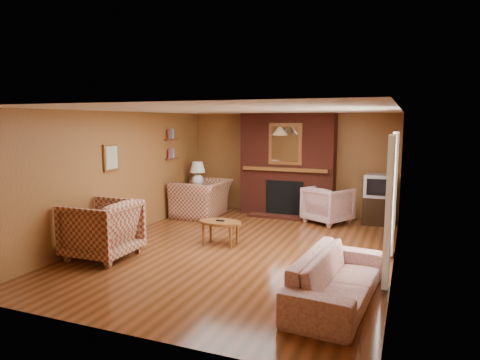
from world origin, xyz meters
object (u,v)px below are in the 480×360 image
at_px(floral_sofa, 337,278).
at_px(coffee_table, 220,224).
at_px(crt_tv, 377,185).
at_px(tv_stand, 376,210).
at_px(table_lamp, 198,173).
at_px(floral_armchair, 328,205).
at_px(plaid_armchair, 102,229).
at_px(fireplace, 288,165).
at_px(side_table, 198,199).
at_px(plaid_loveseat, 202,198).

distance_m(floral_sofa, coffee_table, 2.95).
bearing_deg(crt_tv, tv_stand, 90.00).
bearing_deg(table_lamp, floral_armchair, 1.63).
relative_size(floral_armchair, crt_tv, 1.64).
relative_size(floral_sofa, crt_tv, 3.83).
xyz_separation_m(plaid_armchair, tv_stand, (4.00, 4.05, -0.17)).
bearing_deg(fireplace, tv_stand, -5.15).
xyz_separation_m(coffee_table, side_table, (-1.63, 2.29, -0.05)).
xyz_separation_m(floral_armchair, crt_tv, (1.00, 0.26, 0.45)).
distance_m(side_table, tv_stand, 4.16).
bearing_deg(plaid_loveseat, fireplace, 112.74).
height_order(plaid_loveseat, tv_stand, plaid_loveseat).
distance_m(coffee_table, table_lamp, 2.88).
bearing_deg(table_lamp, plaid_armchair, -87.68).
xyz_separation_m(plaid_loveseat, coffee_table, (1.38, -1.99, -0.05)).
relative_size(plaid_armchair, table_lamp, 1.70).
height_order(fireplace, coffee_table, fireplace).
height_order(plaid_loveseat, floral_armchair, plaid_loveseat).
relative_size(floral_sofa, floral_armchair, 2.33).
bearing_deg(table_lamp, tv_stand, 4.82).
bearing_deg(floral_sofa, crt_tv, 2.82).
height_order(side_table, tv_stand, side_table).
bearing_deg(floral_armchair, tv_stand, -135.62).
bearing_deg(plaid_armchair, floral_armchair, 141.27).
height_order(plaid_loveseat, table_lamp, table_lamp).
bearing_deg(coffee_table, fireplace, 80.59).
xyz_separation_m(plaid_loveseat, plaid_armchair, (-0.10, -3.40, 0.05)).
bearing_deg(plaid_loveseat, tv_stand, 97.90).
bearing_deg(side_table, floral_armchair, 1.63).
relative_size(table_lamp, tv_stand, 1.01).
bearing_deg(crt_tv, floral_armchair, -165.73).
height_order(floral_sofa, floral_armchair, floral_armchair).
distance_m(floral_sofa, floral_armchair, 4.23).
height_order(table_lamp, crt_tv, table_lamp).
relative_size(fireplace, floral_sofa, 1.17).
distance_m(coffee_table, crt_tv, 3.68).
height_order(fireplace, floral_armchair, fireplace).
height_order(plaid_loveseat, floral_sofa, plaid_loveseat).
height_order(plaid_loveseat, side_table, plaid_loveseat).
distance_m(plaid_loveseat, table_lamp, 0.68).
distance_m(plaid_loveseat, coffee_table, 2.42).
bearing_deg(side_table, fireplace, 14.29).
xyz_separation_m(side_table, tv_stand, (4.15, 0.35, -0.02)).
height_order(floral_sofa, crt_tv, crt_tv).
bearing_deg(table_lamp, side_table, 0.00).
distance_m(floral_armchair, table_lamp, 3.20).
bearing_deg(crt_tv, fireplace, 174.70).
height_order(plaid_loveseat, crt_tv, crt_tv).
height_order(plaid_loveseat, plaid_armchair, plaid_armchair).
bearing_deg(plaid_loveseat, side_table, -141.91).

